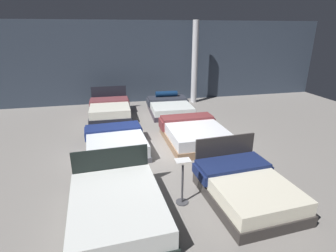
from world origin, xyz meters
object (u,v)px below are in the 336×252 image
at_px(bed_1, 245,188).
at_px(bed_5, 170,107).
at_px(bed_2, 116,142).
at_px(bed_3, 194,134).
at_px(bed_4, 110,110).
at_px(price_sign, 182,187).
at_px(bed_0, 117,208).
at_px(support_pillar, 195,63).

distance_m(bed_1, bed_5, 5.93).
height_order(bed_2, bed_3, bed_3).
distance_m(bed_3, bed_4, 3.84).
height_order(bed_3, bed_4, bed_4).
bearing_deg(bed_1, bed_5, 87.46).
xyz_separation_m(bed_2, price_sign, (1.12, -2.70, 0.12)).
relative_size(bed_4, price_sign, 2.28).
height_order(bed_5, price_sign, price_sign).
relative_size(bed_4, bed_5, 0.98).
xyz_separation_m(bed_4, price_sign, (1.20, -5.78, 0.08)).
bearing_deg(bed_0, bed_5, 65.66).
bearing_deg(bed_3, support_pillar, 71.16).
bearing_deg(bed_4, support_pillar, 20.14).
distance_m(bed_1, support_pillar, 7.55).
relative_size(bed_3, bed_5, 1.02).
bearing_deg(bed_2, bed_0, -95.25).
distance_m(bed_3, support_pillar, 4.84).
bearing_deg(bed_0, bed_2, 85.10).
height_order(bed_0, bed_3, bed_0).
xyz_separation_m(bed_2, support_pillar, (3.68, 4.41, 1.53)).
xyz_separation_m(bed_5, support_pillar, (1.44, 1.35, 1.52)).
height_order(bed_0, bed_5, bed_0).
height_order(bed_4, support_pillar, support_pillar).
bearing_deg(bed_5, price_sign, -98.95).
bearing_deg(price_sign, support_pillar, 70.19).
bearing_deg(support_pillar, bed_0, -117.34).
relative_size(bed_1, support_pillar, 0.58).
relative_size(bed_3, price_sign, 2.38).
height_order(price_sign, support_pillar, support_pillar).
distance_m(bed_4, bed_5, 2.32).
bearing_deg(bed_2, support_pillar, 46.94).
xyz_separation_m(bed_1, price_sign, (-1.21, 0.17, 0.09)).
height_order(bed_0, bed_4, bed_4).
xyz_separation_m(bed_0, bed_4, (0.03, 5.99, 0.03)).
height_order(bed_1, bed_5, bed_1).
height_order(bed_0, bed_1, bed_1).
bearing_deg(bed_4, bed_0, -89.56).
height_order(bed_4, bed_5, bed_4).
bearing_deg(bed_0, bed_3, 48.33).
height_order(bed_1, support_pillar, support_pillar).
bearing_deg(bed_0, price_sign, 6.91).
relative_size(bed_0, price_sign, 2.41).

